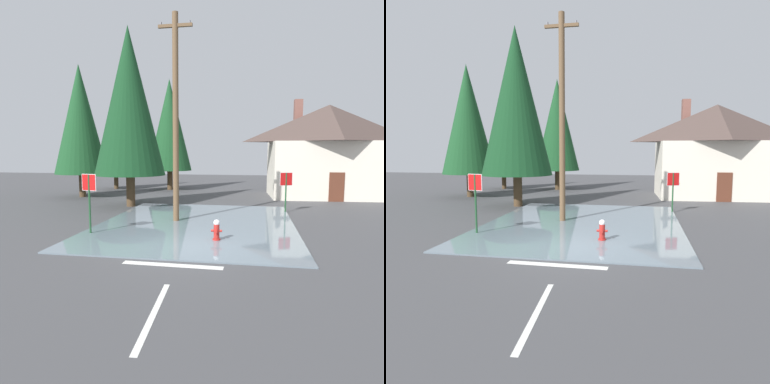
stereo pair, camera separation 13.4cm
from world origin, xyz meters
TOP-DOWN VIEW (x-y plane):
  - ground_plane at (0.00, 0.00)m, footprint 80.00×80.00m
  - flood_puddle at (-0.05, 4.19)m, footprint 8.90×11.31m
  - lane_stop_bar at (0.16, -1.84)m, footprint 3.07×0.36m
  - lane_center_stripe at (0.48, -4.92)m, footprint 0.35×3.16m
  - stop_sign_near at (-4.05, 1.44)m, footprint 0.67×0.16m
  - fire_hydrant at (1.18, 1.19)m, footprint 0.42×0.36m
  - utility_pole at (-1.14, 4.58)m, footprint 1.60×0.28m
  - stop_sign_far at (4.33, 8.11)m, footprint 0.69×0.29m
  - house at (7.98, 15.64)m, footprint 9.27×6.02m
  - pine_tree_tall_left at (-4.97, 8.83)m, footprint 4.34×4.34m
  - pine_tree_mid_left at (-10.14, 12.56)m, footprint 3.90×3.90m
  - pine_tree_short_left at (-4.81, 18.64)m, footprint 3.89×3.89m
  - pine_tree_far_center at (-9.85, 18.44)m, footprint 3.19×3.19m

SIDE VIEW (x-z plane):
  - ground_plane at x=0.00m, z-range -0.10..0.00m
  - lane_stop_bar at x=0.16m, z-range 0.00..0.01m
  - lane_center_stripe at x=0.48m, z-range 0.00..0.01m
  - flood_puddle at x=-0.05m, z-range 0.00..0.05m
  - fire_hydrant at x=1.18m, z-range -0.01..0.82m
  - stop_sign_far at x=4.33m, z-range 0.48..2.72m
  - stop_sign_near at x=-4.05m, z-range 0.52..3.00m
  - house at x=7.98m, z-range -0.14..7.23m
  - pine_tree_far_center at x=-9.85m, z-range 0.70..8.69m
  - utility_pole at x=-1.14m, z-range 0.18..9.88m
  - pine_tree_short_left at x=-4.81m, z-range 0.86..10.59m
  - pine_tree_mid_left at x=-10.14m, z-range 0.86..10.61m
  - pine_tree_tall_left at x=-4.97m, z-range 0.96..11.80m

